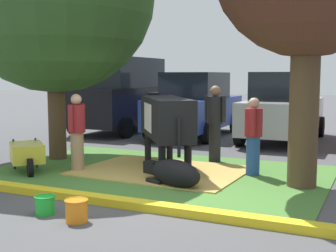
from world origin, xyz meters
The scene contains 15 objects.
ground_plane centered at (0.00, 0.00, 0.00)m, with size 80.00×80.00×0.00m, color #4C4C4F.
grass_island centered at (-0.44, 1.50, 0.01)m, with size 6.47×4.29×0.02m, color #477A33.
curb_yellow centered at (-0.44, -0.79, 0.06)m, with size 7.67×0.24×0.12m, color yellow.
hay_bedding centered at (-0.41, 1.62, 0.03)m, with size 3.20×2.40×0.04m, color tan.
cow_holstein centered at (-0.47, 1.91, 1.07)m, with size 2.18×2.73×1.52m.
calf_lying centered at (0.31, 0.63, 0.24)m, with size 1.33×0.85×0.48m.
person_handler centered at (0.20, 3.06, 0.92)m, with size 0.52×0.34×1.71m.
person_visitor_near centered at (-1.97, 0.95, 0.84)m, with size 0.34×0.53×1.56m.
person_visitor_far centered at (1.33, 2.06, 0.80)m, with size 0.34×0.52×1.51m.
wheelbarrow centered at (-2.82, 0.46, 0.39)m, with size 1.38×1.31×0.63m.
bucket_green centered at (-0.67, -1.57, 0.14)m, with size 0.29×0.29×0.26m.
bucket_orange centered at (-0.07, -1.65, 0.16)m, with size 0.32×0.32×0.30m.
suv_black centered at (-4.54, 7.09, 1.27)m, with size 2.17×4.63×2.52m.
sedan_blue centered at (-1.83, 6.98, 0.98)m, with size 2.07×4.43×2.02m.
sedan_silver centered at (0.91, 7.06, 0.98)m, with size 2.07×4.43×2.02m.
Camera 1 is at (3.53, -6.46, 1.93)m, focal length 48.88 mm.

